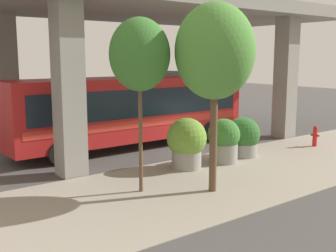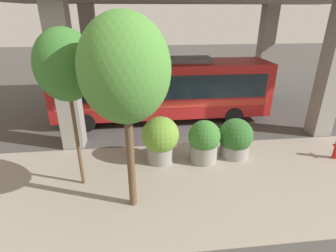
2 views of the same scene
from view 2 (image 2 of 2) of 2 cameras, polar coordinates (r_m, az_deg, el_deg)
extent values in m
plane|color=#474442|center=(12.58, 7.89, -3.77)|extent=(80.00, 80.00, 0.00)
cube|color=gray|center=(10.12, 11.96, -11.47)|extent=(6.00, 40.00, 0.02)
cube|color=gray|center=(14.67, 32.01, 9.75)|extent=(0.90, 0.90, 6.21)
cube|color=gray|center=(12.02, -21.40, 9.34)|extent=(0.90, 0.90, 6.21)
cube|color=gray|center=(20.56, 20.30, 14.86)|extent=(0.90, 0.90, 6.21)
cube|color=gray|center=(18.75, -16.32, 14.63)|extent=(0.90, 0.90, 6.21)
cube|color=#B21E1E|center=(14.65, -1.26, 8.25)|extent=(2.58, 11.70, 2.82)
cube|color=#19232D|center=(14.57, -1.27, 9.53)|extent=(2.62, 10.77, 1.24)
cube|color=red|center=(14.81, -1.24, 6.14)|extent=(2.62, 11.12, 0.34)
cube|color=slate|center=(14.47, 3.45, 14.22)|extent=(1.29, 2.93, 0.24)
cylinder|color=black|center=(14.18, -17.47, 0.79)|extent=(0.28, 1.00, 1.00)
cylinder|color=black|center=(16.41, -16.05, 4.04)|extent=(0.28, 1.00, 1.00)
cylinder|color=black|center=(14.78, 14.08, 2.11)|extent=(0.28, 1.00, 1.00)
cylinder|color=black|center=(16.93, 11.38, 5.11)|extent=(0.28, 1.00, 1.00)
cylinder|color=red|center=(13.14, 32.80, -4.35)|extent=(0.21, 0.21, 0.84)
cylinder|color=red|center=(13.19, 32.53, -3.56)|extent=(0.13, 0.09, 0.09)
cylinder|color=gray|center=(10.91, -1.60, -5.77)|extent=(1.12, 1.12, 0.77)
sphere|color=olive|center=(10.54, -1.65, -1.97)|extent=(1.51, 1.51, 1.51)
sphere|color=#BF334C|center=(10.79, -1.11, -2.87)|extent=(0.39, 0.39, 0.39)
cylinder|color=gray|center=(11.01, 7.70, -5.71)|extent=(1.13, 1.13, 0.78)
sphere|color=#38722D|center=(10.66, 7.92, -2.20)|extent=(1.30, 1.30, 1.30)
sphere|color=#BF334C|center=(10.90, 8.26, -2.79)|extent=(0.39, 0.39, 0.39)
cylinder|color=gray|center=(11.69, 14.19, -4.99)|extent=(1.22, 1.22, 0.58)
sphere|color=#2D6028|center=(11.38, 14.53, -1.96)|extent=(1.44, 1.44, 1.44)
sphere|color=#993F8C|center=(11.65, 14.73, -2.60)|extent=(0.43, 0.43, 0.43)
cylinder|color=brown|center=(7.92, -8.18, -6.31)|extent=(0.23, 0.23, 3.64)
ellipsoid|color=#4C8C38|center=(7.02, -9.39, 12.02)|extent=(2.42, 2.42, 2.91)
cylinder|color=brown|center=(9.34, -19.24, -2.37)|extent=(0.12, 0.12, 3.72)
ellipsoid|color=#38722D|center=(8.62, -21.40, 12.21)|extent=(1.84, 1.84, 2.20)
camera|label=1|loc=(9.69, -105.77, -16.74)|focal=45.00mm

